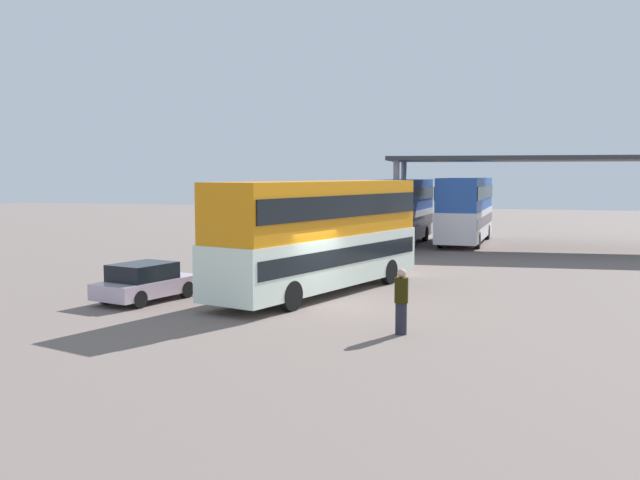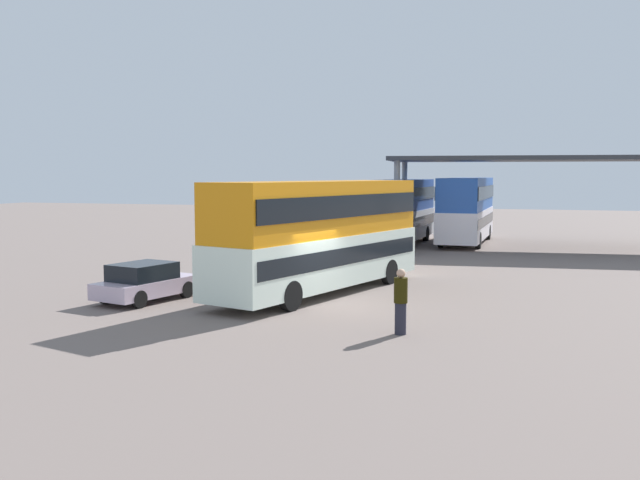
# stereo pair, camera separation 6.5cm
# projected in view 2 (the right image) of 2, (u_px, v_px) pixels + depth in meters

# --- Properties ---
(ground_plane) EXTENTS (140.00, 140.00, 0.00)m
(ground_plane) POSITION_uv_depth(u_px,v_px,m) (327.00, 306.00, 23.74)
(ground_plane) COLOR #6F625B
(double_decker_main) EXTENTS (5.55, 11.19, 4.18)m
(double_decker_main) POSITION_uv_depth(u_px,v_px,m) (320.00, 232.00, 26.03)
(double_decker_main) COLOR white
(double_decker_main) RESTS_ON ground_plane
(parked_hatchback) EXTENTS (2.60, 4.06, 1.35)m
(parked_hatchback) POSITION_uv_depth(u_px,v_px,m) (146.00, 282.00, 24.56)
(parked_hatchback) COLOR #C4AEC4
(parked_hatchback) RESTS_ON ground_plane
(double_decker_near_canopy) EXTENTS (3.23, 11.49, 4.10)m
(double_decker_near_canopy) POSITION_uv_depth(u_px,v_px,m) (397.00, 209.00, 43.59)
(double_decker_near_canopy) COLOR silver
(double_decker_near_canopy) RESTS_ON ground_plane
(double_decker_mid_row) EXTENTS (2.84, 10.43, 4.20)m
(double_decker_mid_row) POSITION_uv_depth(u_px,v_px,m) (466.00, 208.00, 45.04)
(double_decker_mid_row) COLOR white
(double_decker_mid_row) RESTS_ON ground_plane
(depot_canopy) EXTENTS (19.36, 8.23, 5.49)m
(depot_canopy) POSITION_uv_depth(u_px,v_px,m) (550.00, 162.00, 41.74)
(depot_canopy) COLOR #33353A
(depot_canopy) RESTS_ON ground_plane
(pedestrian_waiting) EXTENTS (0.38, 0.38, 1.84)m
(pedestrian_waiting) POSITION_uv_depth(u_px,v_px,m) (401.00, 301.00, 19.41)
(pedestrian_waiting) COLOR #262633
(pedestrian_waiting) RESTS_ON ground_plane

